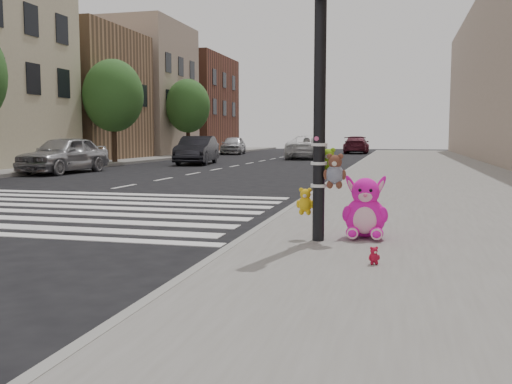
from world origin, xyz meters
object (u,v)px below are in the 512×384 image
(pink_bunny, at_px, (365,212))
(red_teddy, at_px, (374,256))
(car_dark_far, at_px, (197,150))
(signal_pole, at_px, (322,122))
(car_silver_far, at_px, (64,155))
(car_white_near, at_px, (307,147))

(pink_bunny, xyz_separation_m, red_teddy, (0.20, -1.67, -0.26))
(car_dark_far, bearing_deg, red_teddy, -73.53)
(signal_pole, relative_size, pink_bunny, 4.50)
(signal_pole, distance_m, car_silver_far, 18.19)
(red_teddy, xyz_separation_m, car_dark_far, (-10.38, 22.77, 0.52))
(red_teddy, distance_m, car_dark_far, 25.03)
(red_teddy, bearing_deg, signal_pole, 92.95)
(pink_bunny, height_order, car_white_near, car_white_near)
(car_white_near, bearing_deg, pink_bunny, 95.34)
(red_teddy, xyz_separation_m, car_silver_far, (-13.20, 14.55, 0.53))
(car_dark_far, bearing_deg, pink_bunny, -72.28)
(red_teddy, height_order, car_white_near, car_white_near)
(signal_pole, height_order, car_dark_far, signal_pole)
(signal_pole, distance_m, car_white_near, 30.47)
(red_teddy, relative_size, car_white_near, 0.04)
(pink_bunny, distance_m, car_silver_far, 18.30)
(car_silver_far, distance_m, car_dark_far, 8.68)
(red_teddy, relative_size, car_dark_far, 0.04)
(car_dark_far, height_order, car_white_near, car_white_near)
(signal_pole, bearing_deg, red_teddy, -59.65)
(signal_pole, distance_m, pink_bunny, 1.41)
(car_silver_far, bearing_deg, signal_pole, -43.47)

